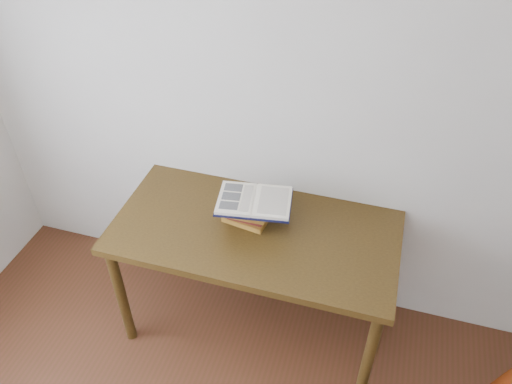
% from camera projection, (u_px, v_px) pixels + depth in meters
% --- Properties ---
extents(room_shell, '(3.54, 3.54, 2.62)m').
position_uv_depth(room_shell, '(24.00, 366.00, 1.13)').
color(room_shell, beige).
rests_on(room_shell, ground).
extents(desk, '(1.51, 0.75, 0.81)m').
position_uv_depth(desk, '(255.00, 242.00, 2.69)').
color(desk, '#463011').
rests_on(desk, ground).
extents(book_stack, '(0.26, 0.20, 0.15)m').
position_uv_depth(book_stack, '(247.00, 209.00, 2.64)').
color(book_stack, olive).
rests_on(book_stack, desk).
extents(open_book, '(0.42, 0.32, 0.03)m').
position_uv_depth(open_book, '(254.00, 201.00, 2.55)').
color(open_book, black).
rests_on(open_book, book_stack).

